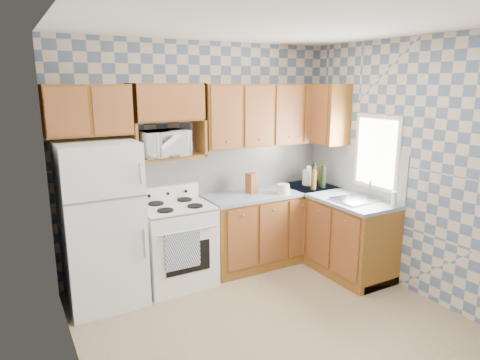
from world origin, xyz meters
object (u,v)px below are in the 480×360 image
at_px(refrigerator, 101,224).
at_px(stove_body, 177,245).
at_px(electric_kettle, 308,177).
at_px(microwave, 164,143).

bearing_deg(refrigerator, stove_body, 1.78).
distance_m(refrigerator, electric_kettle, 2.69).
bearing_deg(refrigerator, microwave, 12.20).
xyz_separation_m(stove_body, electric_kettle, (1.88, 0.06, 0.57)).
relative_size(refrigerator, electric_kettle, 8.30).
bearing_deg(electric_kettle, microwave, 177.68).
distance_m(refrigerator, microwave, 1.07).
bearing_deg(stove_body, refrigerator, -178.22).
xyz_separation_m(microwave, electric_kettle, (1.94, -0.08, -0.57)).
height_order(refrigerator, stove_body, refrigerator).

